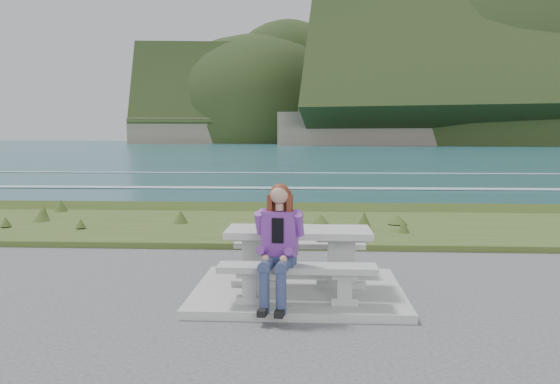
{
  "coord_description": "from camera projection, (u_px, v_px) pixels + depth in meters",
  "views": [
    {
      "loc": [
        0.15,
        -6.76,
        1.98
      ],
      "look_at": [
        -0.3,
        1.2,
        1.19
      ],
      "focal_mm": 35.0,
      "sensor_mm": 36.0,
      "label": 1
    }
  ],
  "objects": [
    {
      "name": "shore_drop",
      "position": [
        305.0,
        212.0,
        14.77
      ],
      "size": [
        160.0,
        0.8,
        2.2
      ],
      "primitive_type": "cube",
      "color": "#6B6050",
      "rests_on": "ground"
    },
    {
      "name": "bench_landward",
      "position": [
        297.0,
        274.0,
        6.18
      ],
      "size": [
        1.8,
        0.35,
        0.45
      ],
      "color": "#9E9F99",
      "rests_on": "concrete_slab"
    },
    {
      "name": "bench_seaward",
      "position": [
        300.0,
        249.0,
        7.57
      ],
      "size": [
        1.8,
        0.35,
        0.45
      ],
      "color": "#9E9F99",
      "rests_on": "concrete_slab"
    },
    {
      "name": "concrete_slab",
      "position": [
        298.0,
        291.0,
        6.92
      ],
      "size": [
        2.6,
        2.1,
        0.1
      ],
      "primitive_type": "cube",
      "color": "#9E9F99",
      "rests_on": "ground"
    },
    {
      "name": "ocean",
      "position": [
        308.0,
        202.0,
        32.02
      ],
      "size": [
        1600.0,
        1600.0,
        0.09
      ],
      "color": "#20505B",
      "rests_on": "ground"
    },
    {
      "name": "seated_woman",
      "position": [
        277.0,
        262.0,
        6.05
      ],
      "size": [
        0.47,
        0.72,
        1.38
      ],
      "rotation": [
        0.0,
        0.0,
        -0.15
      ],
      "color": "navy",
      "rests_on": "concrete_slab"
    },
    {
      "name": "picnic_table",
      "position": [
        298.0,
        242.0,
        6.85
      ],
      "size": [
        1.8,
        0.75,
        0.75
      ],
      "color": "#9E9F99",
      "rests_on": "concrete_slab"
    },
    {
      "name": "grass_verge",
      "position": [
        304.0,
        229.0,
        11.89
      ],
      "size": [
        160.0,
        4.5,
        0.22
      ],
      "primitive_type": "cube",
      "color": "#32481B",
      "rests_on": "ground"
    }
  ]
}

